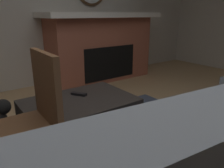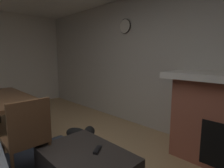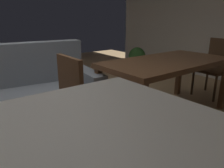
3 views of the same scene
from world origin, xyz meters
name	(u,v)px [view 1 (image 1 of 3)]	position (x,y,z in m)	size (l,w,h in m)	color
wall_back_fireplace_side	(9,6)	(0.00, -2.73, 1.27)	(8.36, 0.12, 2.54)	beige
area_rug	(117,164)	(-0.12, -0.25, 0.01)	(2.60, 2.00, 0.01)	#3D475B
fireplace	(101,47)	(-1.36, -2.35, 0.59)	(2.09, 0.76, 1.18)	#9E5642
ottoman_coffee_table	(80,117)	(-0.12, -0.85, 0.18)	(1.03, 0.71, 0.37)	#2D2826
tv_remote	(79,94)	(-0.17, -0.97, 0.38)	(0.05, 0.16, 0.02)	black
dining_chair_west	(33,114)	(0.43, -0.46, 0.52)	(0.45, 0.45, 0.93)	brown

